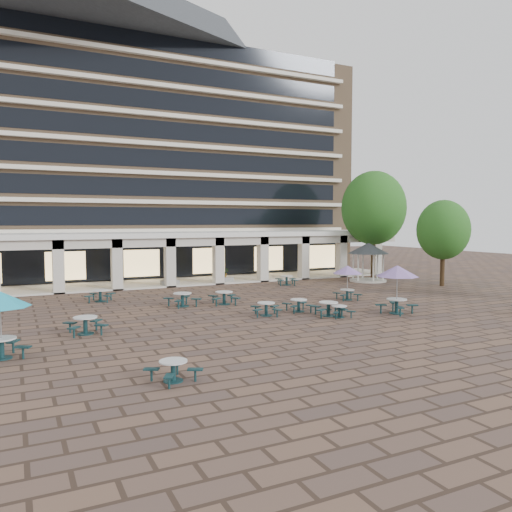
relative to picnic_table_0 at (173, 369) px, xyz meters
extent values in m
plane|color=brown|center=(8.78, 11.00, -0.42)|extent=(120.00, 120.00, 0.00)
cube|color=#8D6E4F|center=(8.78, 36.50, 10.58)|extent=(40.00, 15.00, 22.00)
cube|color=silver|center=(8.78, 28.75, 4.08)|extent=(36.80, 0.50, 0.35)
cube|color=black|center=(8.78, 28.98, 5.38)|extent=(35.20, 0.05, 1.60)
cube|color=silver|center=(8.78, 28.75, 6.68)|extent=(36.80, 0.50, 0.35)
cube|color=black|center=(8.78, 28.98, 7.98)|extent=(35.20, 0.05, 1.60)
cube|color=silver|center=(8.78, 28.75, 9.28)|extent=(36.80, 0.50, 0.35)
cube|color=black|center=(8.78, 28.98, 10.58)|extent=(35.20, 0.05, 1.60)
cube|color=silver|center=(8.78, 28.75, 11.88)|extent=(36.80, 0.50, 0.35)
cube|color=black|center=(8.78, 28.98, 13.18)|extent=(35.20, 0.05, 1.60)
cube|color=silver|center=(8.78, 28.75, 14.48)|extent=(36.80, 0.50, 0.35)
cube|color=black|center=(8.78, 28.98, 15.78)|extent=(35.20, 0.05, 1.60)
cube|color=silver|center=(8.78, 28.75, 17.08)|extent=(36.80, 0.50, 0.35)
cube|color=black|center=(8.78, 28.98, 18.38)|extent=(35.20, 0.05, 1.60)
cube|color=silver|center=(8.78, 28.75, 19.68)|extent=(36.80, 0.50, 0.35)
cube|color=black|center=(8.78, 28.98, 20.98)|extent=(35.20, 0.05, 1.60)
cube|color=white|center=(8.78, 26.00, 3.78)|extent=(42.00, 6.60, 0.40)
cube|color=beige|center=(8.78, 23.15, 3.33)|extent=(42.00, 0.30, 0.90)
cube|color=black|center=(8.78, 28.70, 1.38)|extent=(38.00, 0.15, 3.20)
cube|color=beige|center=(8.78, 26.00, -0.36)|extent=(42.00, 6.00, 0.12)
cube|color=beige|center=(-1.77, 23.40, 1.58)|extent=(0.80, 0.80, 4.00)
cube|color=beige|center=(2.45, 23.40, 1.58)|extent=(0.80, 0.80, 4.00)
cube|color=beige|center=(6.67, 23.40, 1.58)|extent=(0.80, 0.80, 4.00)
cube|color=beige|center=(10.89, 23.40, 1.58)|extent=(0.80, 0.80, 4.00)
cube|color=beige|center=(15.12, 23.40, 1.58)|extent=(0.80, 0.80, 4.00)
cube|color=beige|center=(19.34, 23.40, 1.58)|extent=(0.80, 0.80, 4.00)
cube|color=beige|center=(23.56, 23.40, 1.58)|extent=(0.80, 0.80, 4.00)
cube|color=beige|center=(27.78, 23.40, 1.58)|extent=(0.80, 0.80, 4.00)
cube|color=#FFD88C|center=(-0.82, 28.55, 1.18)|extent=(3.20, 0.08, 2.40)
cube|color=#FFD88C|center=(5.58, 28.55, 1.18)|extent=(3.20, 0.08, 2.40)
cube|color=#FFD88C|center=(11.98, 28.55, 1.18)|extent=(3.20, 0.08, 2.40)
cube|color=#FFD88C|center=(18.38, 28.55, 1.18)|extent=(3.20, 0.08, 2.40)
cube|color=#FFD88C|center=(24.78, 28.55, 1.18)|extent=(3.20, 0.08, 2.40)
cylinder|color=#123738|center=(0.00, 0.00, -0.41)|extent=(0.66, 0.66, 0.04)
cylinder|color=#123738|center=(0.00, 0.00, -0.11)|extent=(0.17, 0.17, 0.62)
cylinder|color=silver|center=(0.00, 0.00, 0.26)|extent=(0.94, 0.94, 0.05)
cube|color=#123738|center=(0.33, 0.65, -0.01)|extent=(0.47, 0.58, 0.05)
cylinder|color=#123738|center=(0.33, 0.65, -0.23)|extent=(0.08, 0.08, 0.40)
cube|color=#123738|center=(-0.65, 0.33, -0.01)|extent=(0.58, 0.47, 0.05)
cylinder|color=#123738|center=(-0.65, 0.33, -0.23)|extent=(0.08, 0.08, 0.40)
cube|color=#123738|center=(-0.33, -0.65, -0.01)|extent=(0.47, 0.58, 0.05)
cylinder|color=#123738|center=(-0.33, -0.65, -0.23)|extent=(0.08, 0.08, 0.40)
cube|color=#123738|center=(0.65, -0.33, -0.01)|extent=(0.58, 0.47, 0.05)
cylinder|color=#123738|center=(0.65, -0.33, -0.23)|extent=(0.08, 0.08, 0.40)
cylinder|color=#123738|center=(11.20, 7.35, -0.40)|extent=(0.75, 0.75, 0.04)
cylinder|color=#123738|center=(11.20, 7.35, -0.07)|extent=(0.19, 0.19, 0.70)
cylinder|color=silver|center=(11.20, 7.35, 0.35)|extent=(1.07, 1.07, 0.05)
cube|color=#123738|center=(11.93, 7.73, 0.04)|extent=(0.66, 0.53, 0.05)
cylinder|color=#123738|center=(11.93, 7.73, -0.20)|extent=(0.09, 0.09, 0.45)
cube|color=#123738|center=(10.81, 8.09, 0.04)|extent=(0.53, 0.66, 0.05)
cylinder|color=#123738|center=(10.81, 8.09, -0.20)|extent=(0.09, 0.09, 0.45)
cube|color=#123738|center=(10.46, 6.97, 0.04)|extent=(0.66, 0.53, 0.05)
cylinder|color=#123738|center=(10.46, 6.97, -0.20)|extent=(0.09, 0.09, 0.45)
cube|color=#123738|center=(11.58, 6.61, 0.04)|extent=(0.53, 0.66, 0.05)
cylinder|color=#123738|center=(11.58, 6.61, -0.20)|extent=(0.09, 0.09, 0.45)
cylinder|color=#123738|center=(8.08, 8.98, -0.40)|extent=(0.70, 0.70, 0.04)
cylinder|color=#123738|center=(8.08, 8.98, -0.09)|extent=(0.18, 0.18, 0.66)
cylinder|color=silver|center=(8.08, 8.98, 0.31)|extent=(1.00, 1.00, 0.05)
cube|color=#123738|center=(8.79, 9.31, 0.02)|extent=(0.62, 0.48, 0.05)
cylinder|color=#123738|center=(8.79, 9.31, -0.21)|extent=(0.08, 0.08, 0.42)
cube|color=#123738|center=(7.76, 9.70, 0.02)|extent=(0.48, 0.62, 0.05)
cylinder|color=#123738|center=(7.76, 9.70, -0.21)|extent=(0.08, 0.08, 0.42)
cube|color=#123738|center=(7.37, 8.66, 0.02)|extent=(0.62, 0.48, 0.05)
cylinder|color=#123738|center=(7.37, 8.66, -0.21)|extent=(0.08, 0.08, 0.42)
cube|color=#123738|center=(8.40, 8.27, 0.02)|extent=(0.48, 0.62, 0.05)
cylinder|color=#123738|center=(8.40, 8.27, -0.21)|extent=(0.08, 0.08, 0.42)
cylinder|color=#123738|center=(-5.22, 5.59, -0.40)|extent=(0.76, 0.76, 0.04)
cylinder|color=#123738|center=(-5.22, 5.59, -0.07)|extent=(0.20, 0.20, 0.72)
cylinder|color=silver|center=(-5.22, 5.59, 0.37)|extent=(1.09, 1.09, 0.05)
cube|color=#123738|center=(-4.81, 6.33, 0.05)|extent=(0.55, 0.67, 0.05)
cylinder|color=#123738|center=(-4.81, 6.33, -0.20)|extent=(0.09, 0.09, 0.46)
cube|color=#123738|center=(-4.47, 5.19, 0.05)|extent=(0.67, 0.55, 0.05)
cylinder|color=#123738|center=(-4.47, 5.19, -0.20)|extent=(0.09, 0.09, 0.46)
cylinder|color=gray|center=(-5.22, 5.59, 0.88)|extent=(0.05, 0.05, 2.61)
cone|color=#1F9CBB|center=(-5.22, 5.59, 1.91)|extent=(2.28, 2.28, 0.60)
cylinder|color=#123738|center=(-1.73, 8.62, -0.40)|extent=(0.77, 0.77, 0.04)
cylinder|color=#123738|center=(-1.73, 8.62, -0.06)|extent=(0.20, 0.20, 0.73)
cylinder|color=silver|center=(-1.73, 8.62, 0.38)|extent=(1.11, 1.11, 0.06)
cube|color=#123738|center=(-1.15, 9.25, 0.06)|extent=(0.64, 0.66, 0.06)
cylinder|color=#123738|center=(-1.15, 9.25, -0.19)|extent=(0.09, 0.09, 0.46)
cube|color=#123738|center=(-2.37, 9.20, 0.06)|extent=(0.66, 0.64, 0.06)
cylinder|color=#123738|center=(-2.37, 9.20, -0.19)|extent=(0.09, 0.09, 0.46)
cube|color=#123738|center=(-2.31, 7.98, 0.06)|extent=(0.64, 0.66, 0.06)
cylinder|color=#123738|center=(-2.31, 7.98, -0.19)|extent=(0.09, 0.09, 0.46)
cube|color=#123738|center=(-1.10, 8.03, 0.06)|extent=(0.66, 0.64, 0.06)
cylinder|color=#123738|center=(-1.10, 8.03, -0.19)|extent=(0.09, 0.09, 0.46)
cylinder|color=#123738|center=(15.18, 6.25, -0.40)|extent=(0.80, 0.80, 0.05)
cylinder|color=#123738|center=(15.18, 6.25, -0.05)|extent=(0.21, 0.21, 0.76)
cylinder|color=silver|center=(15.18, 6.25, 0.41)|extent=(1.15, 1.15, 0.06)
cube|color=#123738|center=(15.60, 7.04, 0.08)|extent=(0.58, 0.71, 0.06)
cylinder|color=#123738|center=(15.60, 7.04, -0.18)|extent=(0.09, 0.09, 0.48)
cube|color=#123738|center=(14.39, 6.68, 0.08)|extent=(0.71, 0.58, 0.06)
cylinder|color=#123738|center=(14.39, 6.68, -0.18)|extent=(0.09, 0.09, 0.48)
cube|color=#123738|center=(14.75, 5.47, 0.08)|extent=(0.58, 0.71, 0.06)
cylinder|color=#123738|center=(14.75, 5.47, -0.18)|extent=(0.09, 0.09, 0.48)
cube|color=#123738|center=(15.96, 5.83, 0.08)|extent=(0.71, 0.58, 0.06)
cylinder|color=#123738|center=(15.96, 5.83, -0.18)|extent=(0.09, 0.09, 0.48)
cylinder|color=gray|center=(15.18, 6.25, 0.95)|extent=(0.06, 0.06, 2.76)
cone|color=#8968B2|center=(15.18, 6.25, 2.04)|extent=(2.41, 2.41, 0.63)
cylinder|color=#123738|center=(11.52, 6.79, -0.41)|extent=(0.61, 0.61, 0.03)
cylinder|color=#123738|center=(11.52, 6.79, -0.14)|extent=(0.16, 0.16, 0.57)
cylinder|color=silver|center=(11.52, 6.79, 0.21)|extent=(0.87, 0.87, 0.04)
cube|color=#123738|center=(12.04, 7.22, -0.04)|extent=(0.52, 0.49, 0.04)
cylinder|color=#123738|center=(12.04, 7.22, -0.24)|extent=(0.07, 0.07, 0.37)
cube|color=#123738|center=(11.09, 7.31, -0.04)|extent=(0.49, 0.52, 0.04)
cylinder|color=#123738|center=(11.09, 7.31, -0.24)|extent=(0.07, 0.07, 0.37)
cube|color=#123738|center=(11.01, 6.35, -0.04)|extent=(0.52, 0.49, 0.04)
cylinder|color=#123738|center=(11.01, 6.35, -0.24)|extent=(0.07, 0.07, 0.37)
cube|color=#123738|center=(11.96, 6.27, -0.04)|extent=(0.49, 0.52, 0.04)
cylinder|color=#123738|center=(11.96, 6.27, -0.24)|extent=(0.07, 0.07, 0.37)
cylinder|color=#123738|center=(0.40, 18.22, -0.40)|extent=(0.73, 0.73, 0.04)
cylinder|color=#123738|center=(0.40, 18.22, -0.08)|extent=(0.19, 0.19, 0.69)
cylinder|color=silver|center=(0.40, 18.22, 0.34)|extent=(1.05, 1.05, 0.05)
cube|color=#123738|center=(1.15, 18.54, 0.04)|extent=(0.65, 0.50, 0.05)
cylinder|color=#123738|center=(1.15, 18.54, -0.20)|extent=(0.08, 0.08, 0.44)
cube|color=#123738|center=(0.08, 18.97, 0.04)|extent=(0.50, 0.65, 0.05)
cylinder|color=#123738|center=(0.08, 18.97, -0.20)|extent=(0.08, 0.08, 0.44)
cube|color=#123738|center=(-0.35, 17.90, 0.04)|extent=(0.65, 0.50, 0.05)
cylinder|color=#123738|center=(-0.35, 17.90, -0.20)|extent=(0.08, 0.08, 0.44)
cube|color=#123738|center=(0.72, 17.47, 0.04)|extent=(0.50, 0.65, 0.05)
cylinder|color=#123738|center=(0.72, 17.47, -0.20)|extent=(0.08, 0.08, 0.44)
cylinder|color=#123738|center=(4.75, 14.01, -0.40)|extent=(0.80, 0.80, 0.05)
cylinder|color=#123738|center=(4.75, 14.01, -0.05)|extent=(0.21, 0.21, 0.75)
cylinder|color=silver|center=(4.75, 14.01, 0.41)|extent=(1.14, 1.14, 0.06)
cube|color=#123738|center=(5.24, 14.75, 0.08)|extent=(0.61, 0.70, 0.06)
cylinder|color=#123738|center=(5.24, 14.75, -0.19)|extent=(0.09, 0.09, 0.48)
cube|color=#123738|center=(4.01, 14.50, 0.08)|extent=(0.70, 0.61, 0.06)
cylinder|color=#123738|center=(4.01, 14.50, -0.19)|extent=(0.09, 0.09, 0.48)
cube|color=#123738|center=(4.26, 13.27, 0.08)|extent=(0.61, 0.70, 0.06)
cylinder|color=#123738|center=(4.26, 13.27, -0.19)|extent=(0.09, 0.09, 0.48)
cube|color=#123738|center=(5.49, 13.51, 0.08)|extent=(0.70, 0.61, 0.06)
cylinder|color=#123738|center=(5.49, 13.51, -0.19)|extent=(0.09, 0.09, 0.48)
cylinder|color=#123738|center=(10.39, 9.27, -0.41)|extent=(0.68, 0.68, 0.04)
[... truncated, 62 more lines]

